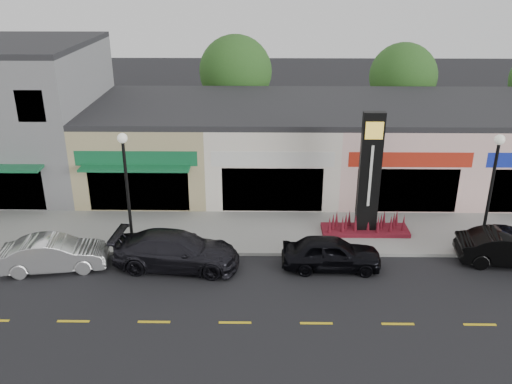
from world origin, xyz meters
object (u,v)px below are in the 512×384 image
(car_dark_sedan, at_px, (176,250))
(car_white_van, at_px, (54,254))
(car_black_conv, at_px, (511,248))
(lamp_west_near, at_px, (126,180))
(pylon_sign, at_px, (368,192))
(car_black_sedan, at_px, (331,253))
(lamp_east_near, at_px, (492,182))

(car_dark_sedan, bearing_deg, car_white_van, 98.09)
(car_white_van, bearing_deg, car_dark_sedan, -96.23)
(car_black_conv, bearing_deg, lamp_west_near, 92.80)
(car_dark_sedan, height_order, car_black_conv, car_dark_sedan)
(pylon_sign, relative_size, car_black_sedan, 1.40)
(pylon_sign, distance_m, car_dark_sedan, 9.40)
(lamp_west_near, relative_size, car_dark_sedan, 1.00)
(pylon_sign, height_order, car_dark_sedan, pylon_sign)
(lamp_west_near, distance_m, car_dark_sedan, 3.81)
(lamp_east_near, bearing_deg, lamp_west_near, 180.00)
(car_black_conv, bearing_deg, car_black_sedan, 99.65)
(lamp_west_near, bearing_deg, car_dark_sedan, -32.85)
(lamp_east_near, bearing_deg, car_white_van, -174.82)
(lamp_west_near, relative_size, lamp_east_near, 1.00)
(lamp_east_near, relative_size, car_black_conv, 1.19)
(car_dark_sedan, bearing_deg, car_black_sedan, -84.81)
(car_dark_sedan, relative_size, car_black_conv, 1.19)
(lamp_east_near, xyz_separation_m, car_black_sedan, (-7.03, -1.48, -2.75))
(car_black_sedan, height_order, car_black_conv, car_black_conv)
(lamp_east_near, xyz_separation_m, car_black_conv, (0.90, -1.00, -2.72))
(car_dark_sedan, distance_m, car_black_sedan, 6.70)
(pylon_sign, xyz_separation_m, car_black_sedan, (-2.03, -3.18, -1.55))
(lamp_east_near, distance_m, car_dark_sedan, 14.07)
(car_black_conv, bearing_deg, lamp_east_near, 48.00)
(lamp_east_near, distance_m, car_black_sedan, 7.69)
(lamp_west_near, height_order, car_dark_sedan, lamp_west_near)
(lamp_east_near, xyz_separation_m, pylon_sign, (-5.00, 1.70, -1.20))
(pylon_sign, distance_m, car_white_van, 14.47)
(car_white_van, bearing_deg, car_black_conv, -96.93)
(car_dark_sedan, relative_size, car_black_sedan, 1.27)
(pylon_sign, xyz_separation_m, car_white_van, (-13.97, -3.42, -1.54))
(car_white_van, height_order, car_black_sedan, car_white_van)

